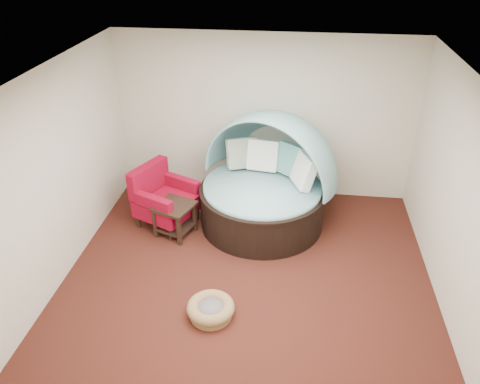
# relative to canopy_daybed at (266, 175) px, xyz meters

# --- Properties ---
(floor) EXTENTS (5.00, 5.00, 0.00)m
(floor) POSITION_rel_canopy_daybed_xyz_m (-0.12, -1.51, -0.84)
(floor) COLOR #431A13
(floor) RESTS_ON ground
(wall_back) EXTENTS (5.00, 0.00, 5.00)m
(wall_back) POSITION_rel_canopy_daybed_xyz_m (-0.12, 0.99, 0.56)
(wall_back) COLOR beige
(wall_back) RESTS_ON floor
(wall_front) EXTENTS (5.00, 0.00, 5.00)m
(wall_front) POSITION_rel_canopy_daybed_xyz_m (-0.12, -4.01, 0.56)
(wall_front) COLOR beige
(wall_front) RESTS_ON floor
(wall_left) EXTENTS (0.00, 5.00, 5.00)m
(wall_left) POSITION_rel_canopy_daybed_xyz_m (-2.62, -1.51, 0.56)
(wall_left) COLOR beige
(wall_left) RESTS_ON floor
(wall_right) EXTENTS (0.00, 5.00, 5.00)m
(wall_right) POSITION_rel_canopy_daybed_xyz_m (2.38, -1.51, 0.56)
(wall_right) COLOR beige
(wall_right) RESTS_ON floor
(ceiling) EXTENTS (5.00, 5.00, 0.00)m
(ceiling) POSITION_rel_canopy_daybed_xyz_m (-0.12, -1.51, 1.96)
(ceiling) COLOR white
(ceiling) RESTS_ON wall_back
(canopy_daybed) EXTENTS (2.61, 2.58, 1.81)m
(canopy_daybed) POSITION_rel_canopy_daybed_xyz_m (0.00, 0.00, 0.00)
(canopy_daybed) COLOR black
(canopy_daybed) RESTS_ON floor
(pet_basket) EXTENTS (0.70, 0.70, 0.21)m
(pet_basket) POSITION_rel_canopy_daybed_xyz_m (-0.49, -2.24, -0.73)
(pet_basket) COLOR olive
(pet_basket) RESTS_ON floor
(red_armchair) EXTENTS (1.10, 1.10, 0.97)m
(red_armchair) POSITION_rel_canopy_daybed_xyz_m (-1.61, -0.26, -0.39)
(red_armchair) COLOR black
(red_armchair) RESTS_ON floor
(side_table) EXTENTS (0.70, 0.70, 0.52)m
(side_table) POSITION_rel_canopy_daybed_xyz_m (-1.35, -0.56, -0.50)
(side_table) COLOR black
(side_table) RESTS_ON floor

